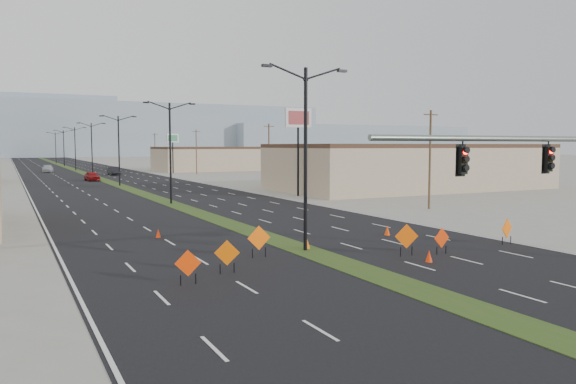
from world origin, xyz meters
name	(u,v)px	position (x,y,z in m)	size (l,w,h in m)	color
ground	(463,306)	(0.00, 0.00, 0.00)	(600.00, 600.00, 0.00)	gray
road_surface	(90,175)	(0.00, 100.00, 0.00)	(25.00, 400.00, 0.02)	black
median_strip	(90,175)	(0.00, 100.00, 0.00)	(2.00, 400.00, 0.04)	#284418
building_se_near	(410,168)	(34.00, 45.00, 2.75)	(36.00, 18.00, 5.50)	tan
building_se_far	(250,159)	(38.00, 110.00, 2.50)	(44.00, 16.00, 5.00)	tan
mesa_center	(117,130)	(40.00, 300.00, 14.00)	(220.00, 50.00, 28.00)	#8696A6
mesa_east	(345,140)	(180.00, 290.00, 9.00)	(160.00, 50.00, 18.00)	#8696A6
signal_mast	(575,168)	(8.56, 2.00, 4.79)	(16.30, 0.60, 8.00)	slate
streetlight_0	(306,153)	(0.00, 12.00, 5.42)	(5.15, 0.24, 10.02)	black
streetlight_1	(170,149)	(0.00, 40.00, 5.42)	(5.15, 0.24, 10.02)	black
streetlight_2	(119,148)	(0.00, 68.00, 5.42)	(5.15, 0.24, 10.02)	black
streetlight_3	(92,148)	(0.00, 96.00, 5.42)	(5.15, 0.24, 10.02)	black
streetlight_4	(75,147)	(0.00, 124.00, 5.42)	(5.15, 0.24, 10.02)	black
streetlight_5	(64,147)	(0.00, 152.00, 5.42)	(5.15, 0.24, 10.02)	black
streetlight_6	(56,147)	(0.00, 180.00, 5.42)	(5.15, 0.24, 10.02)	black
utility_pole_0	(430,158)	(20.00, 25.00, 4.67)	(1.60, 0.20, 9.00)	#4C3823
utility_pole_1	(269,153)	(20.00, 60.00, 4.67)	(1.60, 0.20, 9.00)	#4C3823
utility_pole_2	(196,151)	(20.00, 95.00, 4.67)	(1.60, 0.20, 9.00)	#4C3823
utility_pole_3	(155,150)	(20.00, 130.00, 4.67)	(1.60, 0.20, 9.00)	#4C3823
car_left	(92,176)	(-2.00, 81.60, 0.78)	(1.84, 4.57, 1.56)	maroon
car_mid	(114,171)	(4.36, 98.74, 0.81)	(1.72, 4.92, 1.62)	black
car_far	(48,169)	(-6.46, 117.24, 0.78)	(2.19, 5.39, 1.57)	#A9AEB3
construction_sign_0	(188,265)	(-7.99, 7.53, 0.87)	(1.11, 0.20, 1.49)	red
construction_sign_1	(227,254)	(-5.81, 8.73, 0.91)	(1.08, 0.50, 1.54)	#DB5804
construction_sign_2	(259,239)	(-3.06, 11.39, 0.99)	(1.26, 0.08, 1.68)	#FF5D05
construction_sign_3	(442,239)	(6.01, 7.82, 0.84)	(1.08, 0.13, 1.43)	red
construction_sign_4	(407,237)	(4.02, 8.28, 1.01)	(1.23, 0.43, 1.71)	#D84E04
construction_sign_5	(507,229)	(11.50, 8.40, 0.91)	(1.13, 0.37, 1.56)	#EF5B05
cone_0	(307,244)	(0.32, 12.41, 0.32)	(0.39, 0.39, 0.65)	orange
cone_1	(429,256)	(4.06, 6.56, 0.31)	(0.37, 0.37, 0.61)	red
cone_2	(387,231)	(7.30, 14.31, 0.32)	(0.39, 0.39, 0.64)	#E73A04
cone_3	(158,233)	(-6.16, 20.12, 0.28)	(0.33, 0.33, 0.55)	#FF3205
pole_sign_east_near	(298,124)	(15.47, 42.20, 8.24)	(3.28, 0.41, 10.05)	black
pole_sign_east_far	(173,141)	(16.74, 100.80, 6.65)	(2.70, 0.96, 8.24)	black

